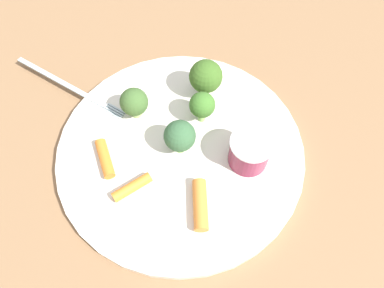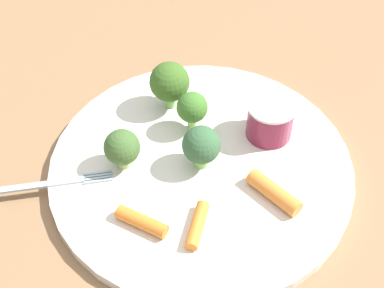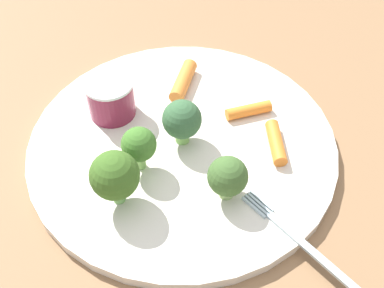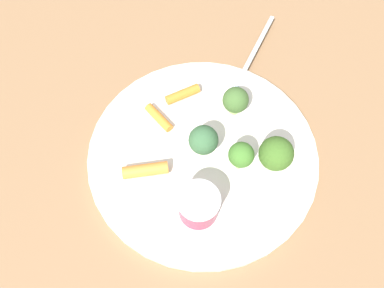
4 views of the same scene
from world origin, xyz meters
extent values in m
plane|color=olive|center=(0.00, 0.00, 0.00)|extent=(2.40, 2.40, 0.00)
cylinder|color=silver|center=(0.00, 0.00, 0.01)|extent=(0.31, 0.31, 0.01)
cylinder|color=maroon|center=(0.08, -0.03, 0.03)|extent=(0.05, 0.05, 0.04)
cylinder|color=silver|center=(0.08, -0.03, 0.05)|extent=(0.05, 0.05, 0.00)
cylinder|color=#89C462|center=(0.00, 0.00, 0.02)|extent=(0.01, 0.01, 0.02)
sphere|color=#355D38|center=(0.00, 0.00, 0.04)|extent=(0.04, 0.04, 0.04)
cylinder|color=#7EBC5F|center=(0.05, 0.08, 0.02)|extent=(0.01, 0.01, 0.02)
sphere|color=#3B6121|center=(0.05, 0.08, 0.05)|extent=(0.04, 0.04, 0.04)
cylinder|color=#9BBF6B|center=(-0.05, 0.06, 0.02)|extent=(0.01, 0.01, 0.01)
sphere|color=#3E602C|center=(-0.05, 0.06, 0.04)|extent=(0.04, 0.04, 0.04)
cylinder|color=#8AC161|center=(0.03, 0.04, 0.02)|extent=(0.01, 0.01, 0.02)
sphere|color=#3D6F28|center=(0.03, 0.04, 0.04)|extent=(0.03, 0.03, 0.03)
cylinder|color=orange|center=(-0.06, -0.04, 0.02)|extent=(0.05, 0.03, 0.01)
cylinder|color=orange|center=(0.01, -0.08, 0.02)|extent=(0.03, 0.06, 0.02)
cylinder|color=orange|center=(-0.09, 0.00, 0.02)|extent=(0.02, 0.05, 0.01)
cube|color=#ACBEC6|center=(-0.14, 0.13, 0.01)|extent=(0.12, 0.11, 0.00)
cube|color=#ACBEC6|center=(-0.07, 0.07, 0.01)|extent=(0.02, 0.02, 0.00)
cube|color=#ACBEC6|center=(-0.07, 0.07, 0.01)|extent=(0.02, 0.02, 0.00)
cube|color=#ACBEC6|center=(-0.08, 0.07, 0.01)|extent=(0.02, 0.02, 0.00)
cube|color=#ACBEC6|center=(-0.08, 0.07, 0.01)|extent=(0.02, 0.02, 0.00)
camera|label=1|loc=(-0.03, -0.21, 0.40)|focal=33.47mm
camera|label=2|loc=(-0.30, -0.21, 0.45)|focal=53.09mm
camera|label=3|loc=(-0.04, 0.31, 0.36)|focal=43.84mm
camera|label=4|loc=(0.20, -0.08, 0.44)|focal=33.45mm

